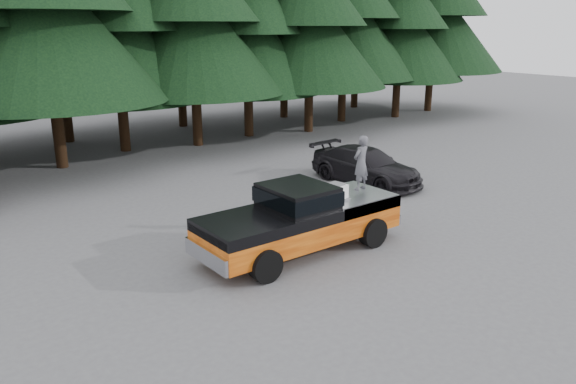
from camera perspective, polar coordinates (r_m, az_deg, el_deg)
ground at (r=14.33m, az=-1.04°, el=-8.20°), size 120.00×120.00×0.00m
pickup_truck at (r=15.36m, az=1.26°, el=-3.75°), size 6.00×2.04×1.33m
truck_cab at (r=14.99m, az=0.98°, el=-0.39°), size 1.66×1.90×0.59m
air_compressor at (r=15.58m, az=4.78°, el=-0.12°), size 0.69×0.61×0.42m
man_on_bed at (r=16.55m, az=7.43°, el=2.96°), size 0.65×0.48×1.62m
parked_car at (r=22.22m, az=7.93°, el=2.65°), size 2.35×4.93×1.39m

